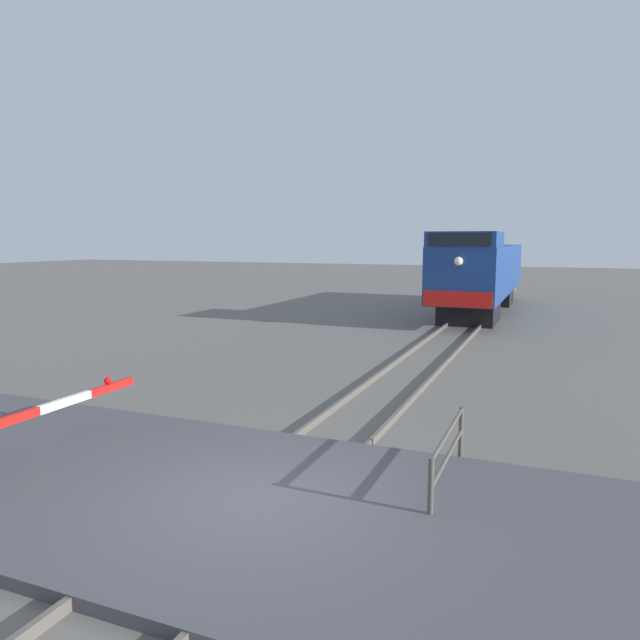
# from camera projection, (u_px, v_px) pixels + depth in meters

# --- Properties ---
(ground_plane) EXTENTS (160.00, 160.00, 0.00)m
(ground_plane) POSITION_uv_depth(u_px,v_px,m) (257.00, 510.00, 8.26)
(ground_plane) COLOR #605E59
(rail_track_left) EXTENTS (0.08, 80.00, 0.15)m
(rail_track_left) POSITION_uv_depth(u_px,v_px,m) (214.00, 497.00, 8.52)
(rail_track_left) COLOR #59544C
(rail_track_left) RESTS_ON ground_plane
(rail_track_right) EXTENTS (0.08, 80.00, 0.15)m
(rail_track_right) POSITION_uv_depth(u_px,v_px,m) (303.00, 514.00, 7.98)
(rail_track_right) COLOR #59544C
(rail_track_right) RESTS_ON ground_plane
(road_surface) EXTENTS (36.00, 5.45, 0.17)m
(road_surface) POSITION_uv_depth(u_px,v_px,m) (257.00, 505.00, 8.25)
(road_surface) COLOR #47474C
(road_surface) RESTS_ON ground_plane
(locomotive) EXTENTS (2.91, 15.53, 4.12)m
(locomotive) POSITION_uv_depth(u_px,v_px,m) (481.00, 272.00, 30.26)
(locomotive) COLOR black
(locomotive) RESTS_ON ground_plane
(guard_railing) EXTENTS (0.08, 2.60, 0.95)m
(guard_railing) POSITION_uv_depth(u_px,v_px,m) (448.00, 450.00, 8.89)
(guard_railing) COLOR #4C4742
(guard_railing) RESTS_ON ground_plane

